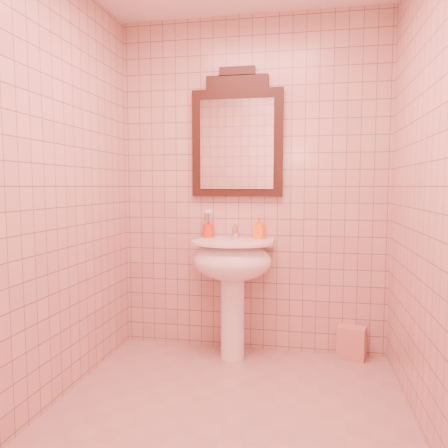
% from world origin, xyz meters
% --- Properties ---
extents(floor, '(2.20, 2.20, 0.00)m').
position_xyz_m(floor, '(0.00, 0.00, 0.00)').
color(floor, tan).
rests_on(floor, ground).
extents(back_wall, '(2.00, 0.02, 2.50)m').
position_xyz_m(back_wall, '(0.00, 1.10, 1.25)').
color(back_wall, '#CC9E8E').
rests_on(back_wall, floor).
extents(pedestal_sink, '(0.58, 0.58, 0.86)m').
position_xyz_m(pedestal_sink, '(-0.11, 0.87, 0.66)').
color(pedestal_sink, white).
rests_on(pedestal_sink, floor).
extents(faucet, '(0.04, 0.16, 0.11)m').
position_xyz_m(faucet, '(-0.11, 1.01, 0.92)').
color(faucet, white).
rests_on(faucet, pedestal_sink).
extents(mirror, '(0.68, 0.06, 0.95)m').
position_xyz_m(mirror, '(-0.11, 1.07, 1.61)').
color(mirror, black).
rests_on(mirror, back_wall).
extents(toothbrush_cup, '(0.08, 0.08, 0.19)m').
position_xyz_m(toothbrush_cup, '(-0.32, 1.05, 0.92)').
color(toothbrush_cup, red).
rests_on(toothbrush_cup, pedestal_sink).
extents(soap_dispenser, '(0.09, 0.09, 0.16)m').
position_xyz_m(soap_dispenser, '(0.07, 1.03, 0.94)').
color(soap_dispenser, orange).
rests_on(soap_dispenser, pedestal_sink).
extents(towel, '(0.22, 0.18, 0.24)m').
position_xyz_m(towel, '(0.75, 1.04, 0.12)').
color(towel, tan).
rests_on(towel, floor).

